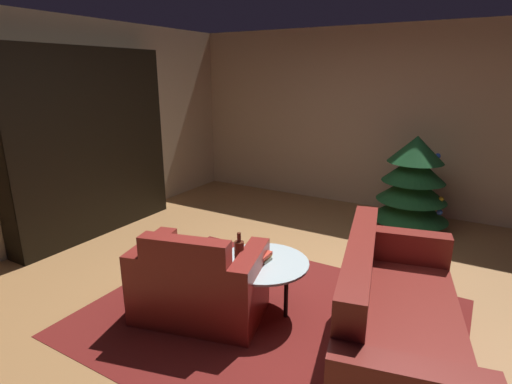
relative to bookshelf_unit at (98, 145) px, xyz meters
name	(u,v)px	position (x,y,z in m)	size (l,w,h in m)	color
ground_plane	(280,297)	(2.77, -0.38, -1.12)	(7.40, 7.40, 0.00)	#9F6E40
wall_back	(378,120)	(2.77, 2.73, 0.20)	(6.09, 0.06, 2.64)	tan
wall_left	(56,131)	(-0.24, -0.38, 0.20)	(0.06, 6.29, 2.64)	tan
area_rug	(269,317)	(2.84, -0.71, -1.12)	(2.97, 2.34, 0.01)	maroon
bookshelf_unit	(98,145)	(0.00, 0.00, 0.00)	(0.33, 2.19, 2.28)	black
armchair_red	(199,285)	(2.31, -0.98, -0.83)	(1.17, 0.91, 0.80)	maroon
couch_red	(393,324)	(3.83, -0.74, -0.82)	(1.18, 2.04, 0.89)	maroon
coffee_table	(263,266)	(2.74, -0.65, -0.69)	(0.78, 0.78, 0.47)	black
book_stack_on_table	(258,256)	(2.69, -0.64, -0.61)	(0.21, 0.19, 0.07)	gray
bottle_on_table	(239,253)	(2.62, -0.82, -0.53)	(0.08, 0.08, 0.30)	#502216
decorated_tree	(413,184)	(3.46, 1.99, -0.50)	(0.97, 0.97, 1.24)	brown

